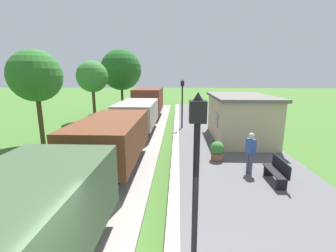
{
  "coord_description": "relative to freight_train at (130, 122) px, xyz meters",
  "views": [
    {
      "loc": [
        0.5,
        -2.45,
        4.21
      ],
      "look_at": [
        0.01,
        8.94,
        1.71
      ],
      "focal_mm": 24.66,
      "sensor_mm": 36.0,
      "label": 1
    }
  ],
  "objects": [
    {
      "name": "freight_train",
      "position": [
        0.0,
        0.0,
        0.0
      ],
      "size": [
        2.5,
        26.0,
        2.72
      ],
      "color": "#384C33",
      "rests_on": "rail_near"
    },
    {
      "name": "station_hut",
      "position": [
        6.8,
        0.88,
        0.17
      ],
      "size": [
        3.5,
        5.8,
        2.78
      ],
      "color": "tan",
      "rests_on": "platform_slab"
    },
    {
      "name": "bench_near_hut",
      "position": [
        6.65,
        -5.38,
        -0.76
      ],
      "size": [
        0.42,
        1.5,
        0.91
      ],
      "color": "black",
      "rests_on": "platform_slab"
    },
    {
      "name": "bench_down_platform",
      "position": [
        6.65,
        5.14,
        -0.76
      ],
      "size": [
        0.42,
        1.5,
        0.91
      ],
      "color": "black",
      "rests_on": "platform_slab"
    },
    {
      "name": "person_waiting",
      "position": [
        5.88,
        -4.51,
        -0.3
      ],
      "size": [
        0.35,
        0.44,
        1.71
      ],
      "rotation": [
        0.0,
        0.0,
        3.46
      ],
      "color": "#474C66",
      "rests_on": "platform_slab"
    },
    {
      "name": "potted_planter",
      "position": [
        4.79,
        -3.07,
        -0.76
      ],
      "size": [
        0.64,
        0.64,
        0.92
      ],
      "color": "brown",
      "rests_on": "platform_slab"
    },
    {
      "name": "lamp_post_near",
      "position": [
        3.23,
        -9.87,
        1.32
      ],
      "size": [
        0.28,
        0.28,
        3.7
      ],
      "color": "black",
      "rests_on": "platform_slab"
    },
    {
      "name": "lamp_post_far",
      "position": [
        3.23,
        3.83,
        1.32
      ],
      "size": [
        0.28,
        0.28,
        3.7
      ],
      "color": "black",
      "rests_on": "platform_slab"
    },
    {
      "name": "tree_trackside_far",
      "position": [
        -5.57,
        0.01,
        2.7
      ],
      "size": [
        3.07,
        3.07,
        5.74
      ],
      "color": "#4C3823",
      "rests_on": "ground"
    },
    {
      "name": "tree_field_left",
      "position": [
        -5.1,
        7.98,
        2.63
      ],
      "size": [
        2.9,
        2.9,
        5.59
      ],
      "color": "#4C3823",
      "rests_on": "ground"
    },
    {
      "name": "tree_field_distant",
      "position": [
        -3.77,
        13.82,
        3.4
      ],
      "size": [
        4.72,
        4.72,
        7.24
      ],
      "color": "#4C3823",
      "rests_on": "ground"
    }
  ]
}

